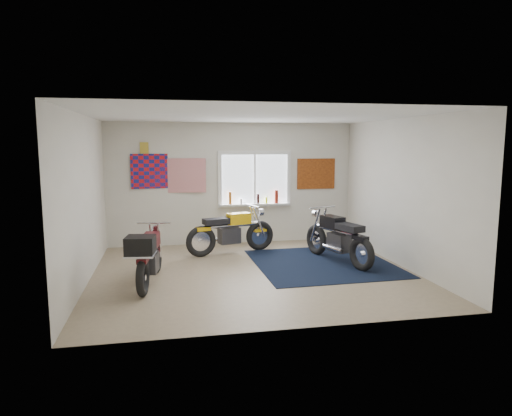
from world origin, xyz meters
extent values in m
plane|color=#9E896B|center=(0.00, 0.00, 0.00)|extent=(5.50, 5.50, 0.00)
plane|color=white|center=(0.00, 0.00, 2.70)|extent=(5.50, 5.50, 0.00)
plane|color=silver|center=(0.00, 2.50, 1.35)|extent=(5.50, 0.00, 5.50)
plane|color=silver|center=(0.00, -2.50, 1.35)|extent=(5.50, 0.00, 5.50)
plane|color=silver|center=(-2.75, 0.00, 1.35)|extent=(0.00, 5.00, 5.00)
plane|color=silver|center=(2.75, 0.00, 1.35)|extent=(0.00, 5.00, 5.00)
cube|color=black|center=(1.39, 0.36, 0.01)|extent=(2.56, 2.65, 0.01)
cube|color=white|center=(0.50, 2.48, 1.45)|extent=(1.50, 0.02, 1.10)
cube|color=white|center=(0.50, 2.47, 2.04)|extent=(1.66, 0.06, 0.08)
cube|color=white|center=(0.50, 2.47, 0.86)|extent=(1.66, 0.06, 0.08)
cube|color=white|center=(-0.29, 2.47, 1.45)|extent=(0.08, 0.06, 1.10)
cube|color=white|center=(1.29, 2.47, 1.45)|extent=(0.08, 0.06, 1.10)
cube|color=white|center=(0.50, 2.47, 1.45)|extent=(0.04, 0.06, 1.10)
cube|color=white|center=(0.50, 2.41, 0.88)|extent=(1.60, 0.16, 0.04)
cylinder|color=#934C15|center=(-0.07, 2.40, 1.04)|extent=(0.07, 0.07, 0.28)
cylinder|color=silver|center=(0.18, 2.40, 0.96)|extent=(0.06, 0.06, 0.12)
cylinder|color=black|center=(0.56, 2.40, 1.01)|extent=(0.06, 0.06, 0.22)
cylinder|color=#C1D018|center=(0.76, 2.40, 0.97)|extent=(0.05, 0.05, 0.14)
cylinder|color=maroon|center=(0.99, 2.40, 1.05)|extent=(0.09, 0.09, 0.30)
plane|color=red|center=(-1.70, 2.48, 1.65)|extent=(1.00, 0.07, 1.00)
plane|color=red|center=(-1.05, 2.46, 1.55)|extent=(0.90, 0.09, 0.90)
cube|color=gold|center=(-1.90, 2.48, 2.15)|extent=(0.18, 0.02, 0.24)
cube|color=#A54C14|center=(1.95, 2.48, 1.55)|extent=(0.90, 0.03, 0.70)
torus|color=black|center=(0.45, 1.68, 0.31)|extent=(0.64, 0.29, 0.63)
torus|color=black|center=(-0.81, 1.32, 0.31)|extent=(0.64, 0.29, 0.63)
cylinder|color=silver|center=(0.45, 1.68, 0.31)|extent=(0.12, 0.12, 0.10)
cylinder|color=silver|center=(-0.81, 1.32, 0.31)|extent=(0.12, 0.12, 0.10)
cylinder|color=silver|center=(-0.18, 1.50, 0.58)|extent=(1.16, 0.40, 0.08)
cube|color=#2F2F31|center=(-0.22, 1.49, 0.38)|extent=(0.48, 0.37, 0.32)
cylinder|color=silver|center=(-0.27, 1.63, 0.28)|extent=(0.52, 0.20, 0.07)
cube|color=#EDB20C|center=(-0.02, 1.55, 0.71)|extent=(0.52, 0.36, 0.23)
cube|color=black|center=(-0.50, 1.41, 0.69)|extent=(0.57, 0.39, 0.11)
cube|color=#EDB20C|center=(-0.77, 1.33, 0.56)|extent=(0.31, 0.22, 0.08)
cube|color=#EDB20C|center=(0.45, 1.68, 0.42)|extent=(0.29, 0.20, 0.05)
cylinder|color=silver|center=(0.29, 1.63, 0.96)|extent=(0.19, 0.57, 0.03)
cylinder|color=silver|center=(0.47, 1.68, 0.81)|extent=(0.13, 0.17, 0.15)
torus|color=black|center=(1.50, 1.07, 0.30)|extent=(0.30, 0.63, 0.62)
torus|color=black|center=(1.90, -0.25, 0.30)|extent=(0.30, 0.63, 0.62)
cylinder|color=silver|center=(1.50, 1.07, 0.30)|extent=(0.12, 0.13, 0.11)
cylinder|color=silver|center=(1.90, -0.25, 0.30)|extent=(0.12, 0.13, 0.11)
cylinder|color=silver|center=(1.70, 0.41, 0.61)|extent=(0.44, 1.21, 0.09)
cube|color=#2F2F31|center=(1.72, 0.36, 0.39)|extent=(0.39, 0.50, 0.33)
cylinder|color=silver|center=(1.57, 0.32, 0.29)|extent=(0.22, 0.54, 0.07)
cube|color=black|center=(1.65, 0.58, 0.74)|extent=(0.38, 0.54, 0.23)
cube|color=black|center=(1.80, 0.08, 0.72)|extent=(0.42, 0.59, 0.12)
cube|color=black|center=(1.89, -0.20, 0.59)|extent=(0.23, 0.33, 0.08)
cube|color=black|center=(1.50, 1.07, 0.42)|extent=(0.21, 0.30, 0.05)
cylinder|color=silver|center=(1.56, 0.90, 1.00)|extent=(0.59, 0.21, 0.04)
cylinder|color=silver|center=(1.50, 1.09, 0.84)|extent=(0.18, 0.14, 0.16)
torus|color=black|center=(-1.66, 0.34, 0.29)|extent=(0.20, 0.59, 0.58)
torus|color=black|center=(-1.84, -0.90, 0.29)|extent=(0.20, 0.59, 0.58)
cylinder|color=silver|center=(-1.66, 0.34, 0.29)|extent=(0.10, 0.11, 0.10)
cylinder|color=silver|center=(-1.84, -0.90, 0.29)|extent=(0.10, 0.11, 0.10)
cylinder|color=silver|center=(-1.75, -0.28, 0.55)|extent=(0.24, 1.13, 0.08)
cube|color=#2F2F31|center=(-1.76, -0.33, 0.36)|extent=(0.30, 0.43, 0.30)
cylinder|color=silver|center=(-1.90, -0.31, 0.27)|extent=(0.13, 0.50, 0.06)
cube|color=#430A0E|center=(-1.73, -0.12, 0.68)|extent=(0.29, 0.47, 0.21)
cube|color=black|center=(-1.79, -0.59, 0.66)|extent=(0.32, 0.52, 0.11)
cube|color=#430A0E|center=(-1.83, -0.86, 0.54)|extent=(0.18, 0.29, 0.07)
cube|color=#430A0E|center=(-1.66, 0.34, 0.39)|extent=(0.16, 0.27, 0.04)
cylinder|color=silver|center=(-1.69, 0.18, 0.91)|extent=(0.55, 0.11, 0.03)
cylinder|color=silver|center=(-1.66, 0.35, 0.77)|extent=(0.15, 0.11, 0.14)
cube|color=black|center=(-1.85, -0.99, 0.79)|extent=(0.45, 0.43, 0.27)
camera|label=1|loc=(-1.46, -7.60, 2.23)|focal=32.00mm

